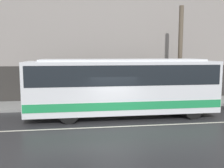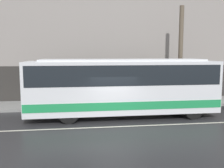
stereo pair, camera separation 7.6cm
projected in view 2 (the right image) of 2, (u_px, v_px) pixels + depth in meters
name	position (u px, v px, depth m)	size (l,w,h in m)	color
ground_plane	(116.00, 127.00, 12.82)	(60.00, 60.00, 0.00)	#262628
sidewalk	(104.00, 104.00, 18.25)	(60.00, 3.05, 0.17)	gray
building_facade	(102.00, 26.00, 19.18)	(60.00, 0.35, 12.13)	gray
lane_stripe	(116.00, 127.00, 12.82)	(54.00, 0.14, 0.01)	beige
transit_bus	(123.00, 85.00, 14.65)	(11.06, 2.50, 3.42)	silver
utility_pole_near	(180.00, 55.00, 17.85)	(0.32, 0.32, 6.91)	brown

